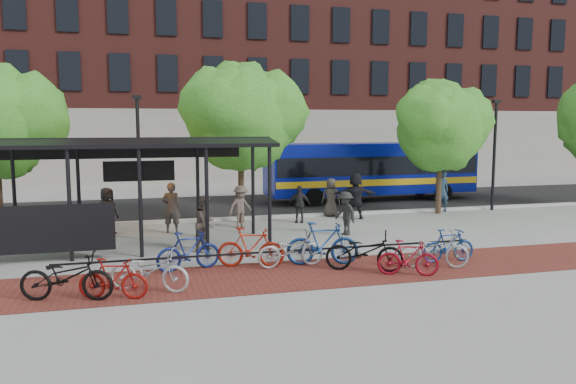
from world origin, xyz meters
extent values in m
plane|color=#9E9E99|center=(0.00, 0.00, 0.00)|extent=(160.00, 160.00, 0.00)
cube|color=black|center=(0.00, 8.00, 0.01)|extent=(160.00, 8.00, 0.01)
cube|color=#B7B7B2|center=(0.00, 4.00, 0.06)|extent=(160.00, 0.25, 0.12)
cube|color=maroon|center=(-2.00, -5.00, 0.00)|extent=(24.00, 3.00, 0.01)
cube|color=black|center=(-3.30, -4.10, 0.00)|extent=(12.00, 0.05, 0.95)
cube|color=maroon|center=(10.00, 26.00, 10.00)|extent=(55.00, 14.00, 20.00)
cube|color=#7A664C|center=(-16.00, 40.00, 15.00)|extent=(22.00, 22.00, 30.00)
cylinder|color=black|center=(-11.00, 0.85, 1.65)|extent=(0.12, 0.12, 3.30)
cylinder|color=black|center=(-9.00, -1.85, 1.65)|extent=(0.12, 0.12, 3.30)
cylinder|color=black|center=(-9.00, 0.85, 1.65)|extent=(0.12, 0.12, 3.30)
cylinder|color=black|center=(-7.00, -1.85, 1.65)|extent=(0.12, 0.12, 3.30)
cylinder|color=black|center=(-7.00, 0.85, 1.65)|extent=(0.12, 0.12, 3.30)
cylinder|color=black|center=(-5.00, -1.85, 1.65)|extent=(0.12, 0.12, 3.30)
cylinder|color=black|center=(-5.00, 0.85, 1.65)|extent=(0.12, 0.12, 3.30)
cylinder|color=black|center=(-3.00, -1.85, 1.65)|extent=(0.12, 0.12, 3.30)
cylinder|color=black|center=(-3.00, 0.85, 1.65)|extent=(0.12, 0.12, 3.30)
cube|color=black|center=(-10.00, -1.90, 1.00)|extent=(4.50, 0.08, 1.40)
cube|color=black|center=(-8.00, -1.20, 3.45)|extent=(10.60, 1.65, 0.29)
cube|color=black|center=(-8.00, 0.20, 3.45)|extent=(10.60, 1.65, 0.29)
cube|color=black|center=(-8.00, 0.90, 3.05)|extent=(9.00, 0.10, 0.40)
cube|color=black|center=(-7.00, 0.95, 2.40)|extent=(2.40, 0.12, 0.70)
cube|color=#FF7200|center=(-7.00, 1.03, 2.40)|extent=(2.20, 0.02, 0.55)
cylinder|color=#382619|center=(-12.00, 3.30, 1.19)|extent=(0.24, 0.24, 2.38)
sphere|color=#3B7E21|center=(-11.00, 3.50, 4.28)|extent=(3.20, 3.20, 3.20)
cylinder|color=#382619|center=(-3.00, 3.30, 1.26)|extent=(0.24, 0.24, 2.52)
sphere|color=#3B7E21|center=(-3.00, 3.30, 4.20)|extent=(4.20, 4.20, 4.20)
sphere|color=#3B7E21|center=(-1.95, 3.50, 4.50)|extent=(3.36, 3.36, 3.36)
sphere|color=#3B7E21|center=(-3.84, 3.00, 4.60)|extent=(3.15, 3.15, 3.15)
sphere|color=#3B7E21|center=(-2.90, 3.70, 5.00)|extent=(2.94, 2.94, 2.94)
cylinder|color=#382619|center=(6.00, 3.30, 1.14)|extent=(0.24, 0.24, 2.27)
sphere|color=#3B7E21|center=(6.00, 3.30, 3.79)|extent=(3.80, 3.80, 3.80)
sphere|color=#3B7E21|center=(6.95, 3.50, 4.09)|extent=(3.04, 3.04, 3.04)
sphere|color=#3B7E21|center=(5.24, 3.00, 4.20)|extent=(2.85, 2.85, 2.85)
sphere|color=#3B7E21|center=(6.10, 3.70, 4.59)|extent=(2.66, 2.66, 2.66)
cylinder|color=black|center=(-7.00, 3.60, 2.50)|extent=(0.14, 0.14, 5.00)
cube|color=black|center=(-7.00, 3.60, 5.05)|extent=(0.35, 0.20, 0.15)
cylinder|color=black|center=(9.00, 3.60, 2.50)|extent=(0.14, 0.14, 5.00)
cube|color=black|center=(9.00, 3.60, 5.05)|extent=(0.35, 0.20, 0.15)
cube|color=#061180|center=(4.82, 8.13, 1.70)|extent=(11.25, 2.69, 2.57)
cube|color=black|center=(4.82, 8.13, 1.91)|extent=(11.03, 2.73, 0.93)
cube|color=gold|center=(4.82, 8.13, 1.07)|extent=(11.14, 2.74, 0.33)
cube|color=#061180|center=(4.82, 8.13, 2.94)|extent=(11.02, 2.44, 0.17)
cylinder|color=black|center=(1.27, 6.84, 0.45)|extent=(0.90, 0.28, 0.90)
cylinder|color=black|center=(1.21, 9.26, 0.45)|extent=(0.90, 0.28, 0.90)
cylinder|color=black|center=(8.43, 7.01, 0.45)|extent=(0.90, 0.28, 0.90)
cylinder|color=black|center=(8.37, 9.43, 0.45)|extent=(0.90, 0.28, 0.90)
imported|color=black|center=(-8.68, -5.79, 0.56)|extent=(2.25, 1.24, 1.12)
imported|color=maroon|center=(-7.67, -5.97, 0.49)|extent=(1.68, 0.90, 0.97)
imported|color=#AFB0B2|center=(-6.85, -5.57, 0.53)|extent=(2.11, 1.45, 1.05)
imported|color=navy|center=(-5.76, -3.81, 0.55)|extent=(1.89, 0.94, 1.10)
imported|color=#9C1E0E|center=(-4.03, -3.91, 0.57)|extent=(1.97, 1.08, 1.14)
imported|color=gray|center=(-2.93, -4.17, 0.51)|extent=(1.99, 0.82, 1.02)
imported|color=navy|center=(-1.99, -4.18, 0.62)|extent=(2.15, 0.98, 1.25)
imported|color=black|center=(-1.10, -5.14, 0.56)|extent=(2.24, 1.56, 1.12)
imported|color=maroon|center=(-0.16, -5.88, 0.49)|extent=(1.67, 1.04, 0.97)
imported|color=gray|center=(0.89, -5.34, 0.52)|extent=(2.10, 1.20, 1.05)
imported|color=navy|center=(1.67, -4.82, 0.49)|extent=(1.64, 0.47, 0.99)
imported|color=black|center=(-8.18, 2.14, 0.86)|extent=(0.99, 0.98, 1.73)
imported|color=#3E3632|center=(-5.89, 1.78, 0.94)|extent=(0.75, 0.56, 1.89)
imported|color=brown|center=(-3.24, 2.11, 0.83)|extent=(1.22, 0.97, 1.66)
imported|color=#282828|center=(-0.71, 2.68, 0.76)|extent=(0.97, 0.67, 1.52)
imported|color=black|center=(1.86, 2.95, 0.99)|extent=(1.91, 0.96, 1.97)
imported|color=#3C3630|center=(1.05, 3.80, 0.84)|extent=(0.94, 0.75, 1.68)
imported|color=#223A4F|center=(6.42, 3.75, 0.96)|extent=(0.73, 0.51, 1.91)
imported|color=brown|center=(-5.00, -1.50, 0.89)|extent=(1.06, 1.10, 1.78)
imported|color=#242424|center=(0.20, -0.25, 0.79)|extent=(0.89, 1.16, 1.59)
camera|label=1|loc=(-7.01, -19.15, 4.04)|focal=35.00mm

